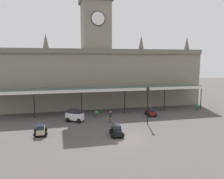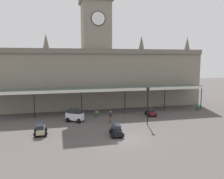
{
  "view_description": "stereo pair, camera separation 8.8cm",
  "coord_description": "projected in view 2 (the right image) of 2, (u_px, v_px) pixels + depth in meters",
  "views": [
    {
      "loc": [
        -7.08,
        -23.46,
        8.61
      ],
      "look_at": [
        0.0,
        5.9,
        4.64
      ],
      "focal_mm": 37.27,
      "sensor_mm": 36.0,
      "label": 1
    },
    {
      "loc": [
        -7.0,
        -23.48,
        8.61
      ],
      "look_at": [
        0.0,
        5.9,
        4.64
      ],
      "focal_mm": 37.27,
      "sensor_mm": 36.0,
      "label": 2
    }
  ],
  "objects": [
    {
      "name": "car_maroon_sedan",
      "position": [
        151.0,
        113.0,
        35.4
      ],
      "size": [
        1.58,
        2.09,
        1.19
      ],
      "color": "maroon",
      "rests_on": "ground"
    },
    {
      "name": "car_black_estate",
      "position": [
        116.0,
        131.0,
        26.17
      ],
      "size": [
        1.7,
        2.33,
        1.27
      ],
      "color": "black",
      "rests_on": "ground"
    },
    {
      "name": "ground_plane",
      "position": [
        125.0,
        138.0,
        25.37
      ],
      "size": [
        140.0,
        140.0,
        0.0
      ],
      "primitive_type": "plane",
      "color": "#4B4645"
    },
    {
      "name": "car_white_van",
      "position": [
        75.0,
        116.0,
        32.03
      ],
      "size": [
        2.58,
        2.35,
        1.77
      ],
      "color": "silver",
      "rests_on": "ground"
    },
    {
      "name": "station_building",
      "position": [
        96.0,
        74.0,
        42.22
      ],
      "size": [
        38.37,
        6.67,
        19.39
      ],
      "color": "gray",
      "rests_on": "ground"
    },
    {
      "name": "planter_near_kerb",
      "position": [
        97.0,
        114.0,
        34.74
      ],
      "size": [
        0.6,
        0.6,
        0.96
      ],
      "color": "#47423D",
      "rests_on": "ground"
    },
    {
      "name": "victorian_lamppost",
      "position": [
        148.0,
        101.0,
        30.52
      ],
      "size": [
        0.3,
        0.3,
        5.08
      ],
      "color": "black",
      "rests_on": "ground"
    },
    {
      "name": "planter_by_canopy",
      "position": [
        198.0,
        107.0,
        39.32
      ],
      "size": [
        0.6,
        0.6,
        0.96
      ],
      "color": "#47423D",
      "rests_on": "ground"
    },
    {
      "name": "entrance_canopy",
      "position": [
        102.0,
        88.0,
        37.13
      ],
      "size": [
        34.5,
        3.26,
        4.1
      ],
      "color": "#38564C",
      "rests_on": "ground"
    },
    {
      "name": "pedestrian_beside_cars",
      "position": [
        111.0,
        116.0,
        31.41
      ],
      "size": [
        0.34,
        0.37,
        1.67
      ],
      "color": "brown",
      "rests_on": "ground"
    },
    {
      "name": "car_beige_estate",
      "position": [
        40.0,
        130.0,
        26.51
      ],
      "size": [
        1.61,
        2.29,
        1.27
      ],
      "color": "tan",
      "rests_on": "ground"
    }
  ]
}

